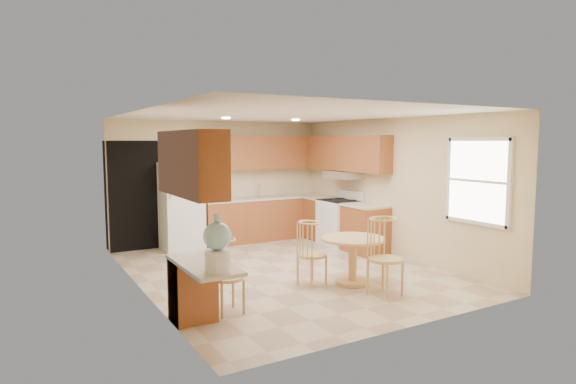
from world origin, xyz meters
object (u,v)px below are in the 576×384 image
chair_desk (230,269)px  water_crock (218,246)px  refrigerator (181,206)px  chair_table_a (315,248)px  stove (340,222)px  dining_table (353,254)px  chair_table_b (391,251)px

chair_desk → water_crock: (-0.45, -0.74, 0.48)m
water_crock → refrigerator: bearing=76.9°
refrigerator → chair_desk: refrigerator is taller
chair_table_a → chair_desk: bearing=-83.6°
stove → dining_table: stove is taller
water_crock → stove: bearing=40.1°
dining_table → chair_table_a: (-0.55, 0.16, 0.11)m
dining_table → chair_desk: size_ratio=1.02×
dining_table → chair_table_a: bearing=163.6°
stove → refrigerator: bearing=157.0°
chair_table_a → water_crock: size_ratio=1.56×
water_crock → chair_table_a: bearing=31.3°
refrigerator → chair_table_b: 4.51m
chair_table_a → chair_table_b: bearing=23.2°
refrigerator → chair_table_a: (0.91, -3.33, -0.28)m
stove → chair_table_b: stove is taller
refrigerator → water_crock: size_ratio=2.84×
stove → chair_table_a: bearing=-133.0°
dining_table → chair_table_b: size_ratio=0.89×
dining_table → water_crock: (-2.51, -1.03, 0.59)m
refrigerator → chair_table_b: refrigerator is taller
refrigerator → stove: (2.88, -1.22, -0.37)m
dining_table → chair_table_a: chair_table_a is taller
chair_table_a → chair_table_b: chair_table_b is taller
chair_table_a → chair_desk: size_ratio=1.01×
water_crock → dining_table: bearing=22.3°
refrigerator → stove: 3.15m
stove → chair_table_a: (-1.97, -2.11, 0.10)m
stove → chair_table_a: 2.89m
chair_desk → water_crock: water_crock is taller
stove → dining_table: size_ratio=1.17×
chair_table_b → dining_table: bearing=-96.2°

